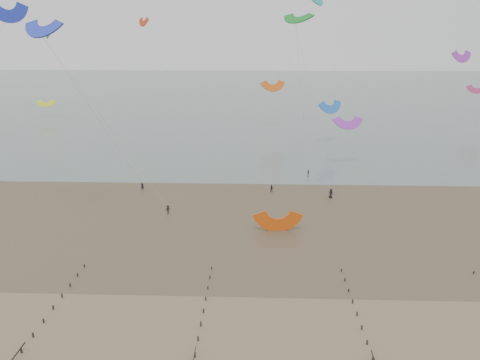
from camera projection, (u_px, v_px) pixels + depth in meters
name	position (u px, v px, depth m)	size (l,w,h in m)	color
ground	(168.00, 319.00, 53.93)	(500.00, 500.00, 0.00)	brown
sea_and_shore	(180.00, 210.00, 86.80)	(500.00, 665.00, 0.03)	#475654
kitesurfer_lead	(142.00, 186.00, 97.39)	(0.61, 0.40, 1.68)	black
kitesurfers	(343.00, 187.00, 97.02)	(151.78, 24.74, 1.89)	black
grounded_kite	(278.00, 231.00, 77.77)	(6.88, 3.60, 5.24)	#D74D0D
kites_airborne	(154.00, 68.00, 132.07)	(251.31, 124.58, 39.66)	blue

